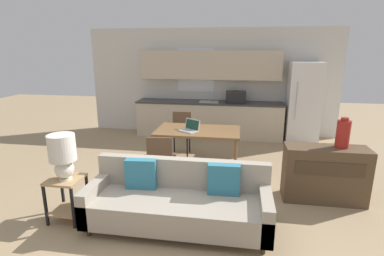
% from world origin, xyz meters
% --- Properties ---
extents(ground_plane, '(20.00, 20.00, 0.00)m').
position_xyz_m(ground_plane, '(0.00, 0.00, 0.00)').
color(ground_plane, '#9E8460').
extents(wall_back, '(6.40, 0.07, 2.70)m').
position_xyz_m(wall_back, '(-0.00, 4.63, 1.35)').
color(wall_back, silver).
rests_on(wall_back, ground_plane).
extents(kitchen_counter, '(3.68, 0.65, 2.15)m').
position_xyz_m(kitchen_counter, '(0.01, 4.33, 0.84)').
color(kitchen_counter, beige).
rests_on(kitchen_counter, ground_plane).
extents(refrigerator, '(0.73, 0.72, 1.90)m').
position_xyz_m(refrigerator, '(2.25, 4.24, 0.95)').
color(refrigerator, white).
rests_on(refrigerator, ground_plane).
extents(dining_table, '(1.50, 0.88, 0.78)m').
position_xyz_m(dining_table, '(0.04, 2.03, 0.71)').
color(dining_table, brown).
rests_on(dining_table, ground_plane).
extents(couch, '(2.27, 0.80, 0.82)m').
position_xyz_m(couch, '(0.05, 0.22, 0.33)').
color(couch, '#3D2D1E').
rests_on(couch, ground_plane).
extents(side_table, '(0.41, 0.41, 0.58)m').
position_xyz_m(side_table, '(-1.42, 0.11, 0.39)').
color(side_table, tan).
rests_on(side_table, ground_plane).
extents(table_lamp, '(0.33, 0.33, 0.59)m').
position_xyz_m(table_lamp, '(-1.40, 0.09, 0.93)').
color(table_lamp, silver).
rests_on(table_lamp, side_table).
extents(credenza, '(1.17, 0.43, 0.83)m').
position_xyz_m(credenza, '(2.04, 1.20, 0.41)').
color(credenza, brown).
rests_on(credenza, ground_plane).
extents(vase, '(0.19, 0.19, 0.44)m').
position_xyz_m(vase, '(2.23, 1.23, 1.03)').
color(vase, maroon).
rests_on(vase, credenza).
extents(dining_chair_near_left, '(0.46, 0.46, 0.89)m').
position_xyz_m(dining_chair_near_left, '(-0.43, 1.20, 0.51)').
color(dining_chair_near_left, brown).
rests_on(dining_chair_near_left, ground_plane).
extents(dining_chair_far_left, '(0.43, 0.43, 0.89)m').
position_xyz_m(dining_chair_far_left, '(-0.44, 2.87, 0.51)').
color(dining_chair_far_left, brown).
rests_on(dining_chair_far_left, ground_plane).
extents(laptop, '(0.41, 0.38, 0.20)m').
position_xyz_m(laptop, '(-0.09, 1.96, 0.83)').
color(laptop, '#B7BABC').
rests_on(laptop, dining_table).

